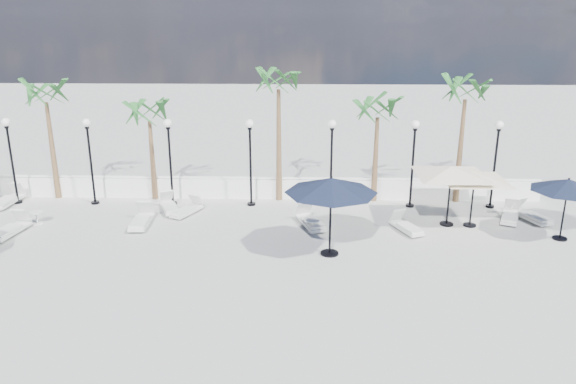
{
  "coord_description": "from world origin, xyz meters",
  "views": [
    {
      "loc": [
        2.29,
        -16.97,
        8.19
      ],
      "look_at": [
        1.71,
        3.78,
        1.5
      ],
      "focal_mm": 35.0,
      "sensor_mm": 36.0,
      "label": 1
    }
  ],
  "objects_px": {
    "parasol_cream_sq_a": "(452,166)",
    "parasol_cream_sq_b": "(475,172)",
    "lounger_6": "(510,215)",
    "parasol_navy_right": "(568,185)",
    "lounger_2": "(169,206)",
    "lounger_8": "(406,226)",
    "parasol_navy_mid": "(331,186)",
    "lounger_4": "(187,209)",
    "lounger_1": "(10,229)",
    "lounger_0": "(7,199)",
    "lounger_5": "(310,220)",
    "lounger_3": "(142,220)",
    "lounger_7": "(530,215)"
  },
  "relations": [
    {
      "from": "parasol_cream_sq_b",
      "to": "lounger_5",
      "type": "bearing_deg",
      "value": -177.99
    },
    {
      "from": "lounger_2",
      "to": "lounger_7",
      "type": "distance_m",
      "value": 15.1
    },
    {
      "from": "lounger_8",
      "to": "parasol_navy_right",
      "type": "relative_size",
      "value": 0.68
    },
    {
      "from": "lounger_0",
      "to": "parasol_cream_sq_a",
      "type": "bearing_deg",
      "value": -3.0
    },
    {
      "from": "lounger_0",
      "to": "parasol_navy_mid",
      "type": "distance_m",
      "value": 15.07
    },
    {
      "from": "lounger_1",
      "to": "lounger_5",
      "type": "xyz_separation_m",
      "value": [
        11.54,
        1.24,
        0.0
      ]
    },
    {
      "from": "lounger_3",
      "to": "lounger_5",
      "type": "relative_size",
      "value": 0.97
    },
    {
      "from": "lounger_0",
      "to": "parasol_navy_mid",
      "type": "relative_size",
      "value": 0.64
    },
    {
      "from": "lounger_6",
      "to": "parasol_cream_sq_a",
      "type": "relative_size",
      "value": 0.37
    },
    {
      "from": "lounger_4",
      "to": "lounger_8",
      "type": "height_order",
      "value": "lounger_8"
    },
    {
      "from": "parasol_cream_sq_a",
      "to": "parasol_cream_sq_b",
      "type": "relative_size",
      "value": 1.1
    },
    {
      "from": "lounger_3",
      "to": "parasol_navy_mid",
      "type": "xyz_separation_m",
      "value": [
        7.42,
        -2.58,
        2.28
      ]
    },
    {
      "from": "lounger_0",
      "to": "lounger_4",
      "type": "distance_m",
      "value": 8.27
    },
    {
      "from": "lounger_0",
      "to": "lounger_6",
      "type": "relative_size",
      "value": 1.04
    },
    {
      "from": "lounger_2",
      "to": "lounger_4",
      "type": "relative_size",
      "value": 1.04
    },
    {
      "from": "lounger_0",
      "to": "lounger_3",
      "type": "distance_m",
      "value": 7.05
    },
    {
      "from": "lounger_2",
      "to": "lounger_8",
      "type": "relative_size",
      "value": 1.03
    },
    {
      "from": "lounger_2",
      "to": "lounger_6",
      "type": "distance_m",
      "value": 14.27
    },
    {
      "from": "lounger_4",
      "to": "lounger_6",
      "type": "height_order",
      "value": "lounger_6"
    },
    {
      "from": "lounger_1",
      "to": "lounger_3",
      "type": "relative_size",
      "value": 1.02
    },
    {
      "from": "lounger_1",
      "to": "lounger_8",
      "type": "xyz_separation_m",
      "value": [
        15.27,
        0.8,
        -0.03
      ]
    },
    {
      "from": "lounger_8",
      "to": "lounger_4",
      "type": "bearing_deg",
      "value": 146.67
    },
    {
      "from": "lounger_8",
      "to": "parasol_cream_sq_a",
      "type": "relative_size",
      "value": 0.34
    },
    {
      "from": "parasol_cream_sq_b",
      "to": "parasol_navy_mid",
      "type": "bearing_deg",
      "value": -153.02
    },
    {
      "from": "lounger_0",
      "to": "lounger_4",
      "type": "xyz_separation_m",
      "value": [
        8.21,
        -1.0,
        -0.04
      ]
    },
    {
      "from": "lounger_1",
      "to": "parasol_cream_sq_b",
      "type": "xyz_separation_m",
      "value": [
        17.93,
        1.46,
        2.0
      ]
    },
    {
      "from": "parasol_navy_mid",
      "to": "parasol_cream_sq_b",
      "type": "height_order",
      "value": "parasol_navy_mid"
    },
    {
      "from": "lounger_0",
      "to": "lounger_2",
      "type": "bearing_deg",
      "value": -1.93
    },
    {
      "from": "lounger_4",
      "to": "parasol_navy_mid",
      "type": "bearing_deg",
      "value": -9.19
    },
    {
      "from": "lounger_5",
      "to": "parasol_cream_sq_a",
      "type": "xyz_separation_m",
      "value": [
        5.49,
        0.32,
        2.18
      ]
    },
    {
      "from": "lounger_6",
      "to": "parasol_navy_right",
      "type": "distance_m",
      "value": 2.97
    },
    {
      "from": "lounger_7",
      "to": "parasol_navy_mid",
      "type": "relative_size",
      "value": 0.62
    },
    {
      "from": "lounger_3",
      "to": "lounger_5",
      "type": "xyz_separation_m",
      "value": [
        6.76,
        0.11,
        -0.0
      ]
    },
    {
      "from": "lounger_3",
      "to": "lounger_5",
      "type": "bearing_deg",
      "value": -1.45
    },
    {
      "from": "parasol_navy_mid",
      "to": "lounger_0",
      "type": "bearing_deg",
      "value": 160.7
    },
    {
      "from": "lounger_4",
      "to": "lounger_1",
      "type": "bearing_deg",
      "value": -134.12
    },
    {
      "from": "lounger_6",
      "to": "lounger_7",
      "type": "xyz_separation_m",
      "value": [
        0.83,
        0.02,
        0.0
      ]
    },
    {
      "from": "lounger_2",
      "to": "parasol_navy_right",
      "type": "bearing_deg",
      "value": -32.43
    },
    {
      "from": "lounger_7",
      "to": "parasol_cream_sq_a",
      "type": "xyz_separation_m",
      "value": [
        -3.55,
        -0.6,
        2.19
      ]
    },
    {
      "from": "lounger_1",
      "to": "parasol_navy_mid",
      "type": "bearing_deg",
      "value": 1.51
    },
    {
      "from": "lounger_4",
      "to": "lounger_6",
      "type": "bearing_deg",
      "value": 23.21
    },
    {
      "from": "lounger_3",
      "to": "lounger_8",
      "type": "height_order",
      "value": "lounger_3"
    },
    {
      "from": "lounger_3",
      "to": "lounger_0",
      "type": "bearing_deg",
      "value": 158.21
    },
    {
      "from": "lounger_5",
      "to": "lounger_6",
      "type": "distance_m",
      "value": 8.26
    },
    {
      "from": "parasol_cream_sq_a",
      "to": "parasol_navy_mid",
      "type": "bearing_deg",
      "value": -148.05
    },
    {
      "from": "lounger_2",
      "to": "parasol_cream_sq_a",
      "type": "distance_m",
      "value": 11.81
    },
    {
      "from": "lounger_0",
      "to": "parasol_cream_sq_b",
      "type": "relative_size",
      "value": 0.42
    },
    {
      "from": "lounger_1",
      "to": "parasol_cream_sq_b",
      "type": "bearing_deg",
      "value": 13.0
    },
    {
      "from": "lounger_2",
      "to": "lounger_1",
      "type": "bearing_deg",
      "value": -175.04
    },
    {
      "from": "lounger_0",
      "to": "lounger_1",
      "type": "height_order",
      "value": "lounger_0"
    }
  ]
}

